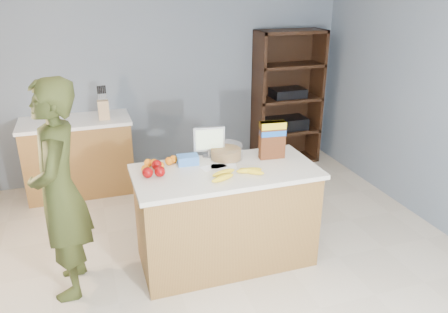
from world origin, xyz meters
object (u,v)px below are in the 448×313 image
object	(u,v)px
shelving_unit	(286,100)
tv	(209,140)
person	(60,192)
counter_peninsula	(226,220)
cereal_box	(272,137)

from	to	relation	value
shelving_unit	tv	bearing A→B (deg)	-132.81
person	shelving_unit	bearing A→B (deg)	129.60
counter_peninsula	tv	size ratio (longest dim) A/B	5.53
person	tv	xyz separation A→B (m)	(1.28, 0.29, 0.18)
counter_peninsula	person	distance (m)	1.41
tv	person	bearing A→B (deg)	-167.41
tv	cereal_box	xyz separation A→B (m)	(0.52, -0.20, 0.04)
tv	cereal_box	bearing A→B (deg)	-21.00
counter_peninsula	shelving_unit	xyz separation A→B (m)	(1.55, 2.05, 0.45)
counter_peninsula	cereal_box	bearing A→B (deg)	14.21
tv	cereal_box	world-z (taller)	cereal_box
tv	counter_peninsula	bearing A→B (deg)	-81.11
shelving_unit	person	world-z (taller)	shelving_unit
shelving_unit	cereal_box	world-z (taller)	shelving_unit
person	cereal_box	xyz separation A→B (m)	(1.81, 0.08, 0.22)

